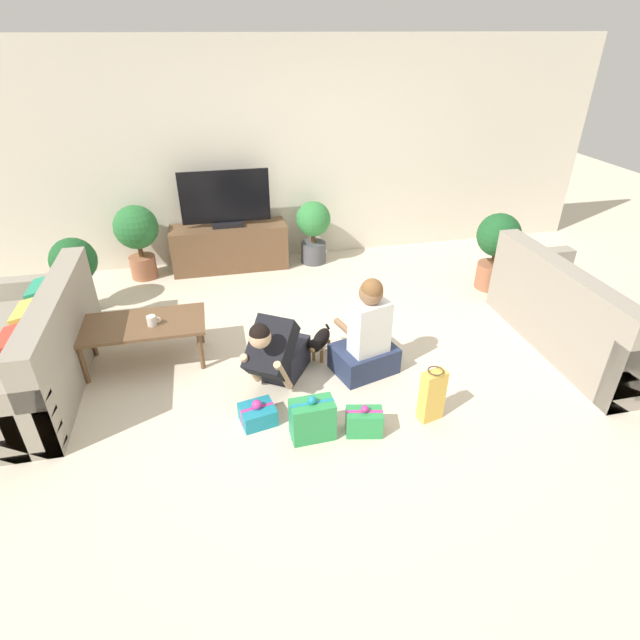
% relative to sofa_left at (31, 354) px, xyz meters
% --- Properties ---
extents(ground_plane, '(16.00, 16.00, 0.00)m').
position_rel_sofa_left_xyz_m(ground_plane, '(2.42, -0.28, -0.30)').
color(ground_plane, beige).
extents(wall_back, '(8.40, 0.06, 2.60)m').
position_rel_sofa_left_xyz_m(wall_back, '(2.42, 2.35, 1.00)').
color(wall_back, beige).
rests_on(wall_back, ground_plane).
extents(sofa_left, '(0.86, 1.91, 0.85)m').
position_rel_sofa_left_xyz_m(sofa_left, '(0.00, 0.00, 0.00)').
color(sofa_left, gray).
rests_on(sofa_left, ground_plane).
extents(sofa_right, '(0.86, 1.91, 0.85)m').
position_rel_sofa_left_xyz_m(sofa_right, '(4.84, -0.46, -0.01)').
color(sofa_right, gray).
rests_on(sofa_right, ground_plane).
extents(coffee_table, '(1.09, 0.55, 0.41)m').
position_rel_sofa_left_xyz_m(coffee_table, '(0.88, 0.14, 0.06)').
color(coffee_table, brown).
rests_on(coffee_table, ground_plane).
extents(tv_console, '(1.41, 0.43, 0.55)m').
position_rel_sofa_left_xyz_m(tv_console, '(1.76, 2.06, -0.03)').
color(tv_console, brown).
rests_on(tv_console, ground_plane).
extents(tv, '(1.06, 0.20, 0.67)m').
position_rel_sofa_left_xyz_m(tv, '(1.76, 2.06, 0.55)').
color(tv, black).
rests_on(tv, tv_console).
extents(potted_plant_corner_left, '(0.47, 0.47, 0.81)m').
position_rel_sofa_left_xyz_m(potted_plant_corner_left, '(0.15, 1.31, 0.21)').
color(potted_plant_corner_left, '#4C4C51').
rests_on(potted_plant_corner_left, ground_plane).
extents(potted_plant_corner_right, '(0.48, 0.48, 0.89)m').
position_rel_sofa_left_xyz_m(potted_plant_corner_right, '(4.69, 0.85, 0.22)').
color(potted_plant_corner_right, '#A36042').
rests_on(potted_plant_corner_right, ground_plane).
extents(potted_plant_back_left, '(0.51, 0.51, 0.89)m').
position_rel_sofa_left_xyz_m(potted_plant_back_left, '(0.71, 2.01, 0.25)').
color(potted_plant_back_left, '#A36042').
rests_on(potted_plant_back_left, ground_plane).
extents(potted_plant_back_right, '(0.43, 0.43, 0.80)m').
position_rel_sofa_left_xyz_m(potted_plant_back_right, '(2.82, 2.01, 0.16)').
color(potted_plant_back_right, '#4C4C51').
rests_on(potted_plant_back_right, ground_plane).
extents(person_kneeling, '(0.66, 0.79, 0.74)m').
position_rel_sofa_left_xyz_m(person_kneeling, '(2.00, -0.43, 0.01)').
color(person_kneeling, '#23232D').
rests_on(person_kneeling, ground_plane).
extents(person_sitting, '(0.61, 0.57, 0.92)m').
position_rel_sofa_left_xyz_m(person_sitting, '(2.77, -0.43, 0.03)').
color(person_sitting, '#283351').
rests_on(person_sitting, ground_plane).
extents(dog, '(0.29, 0.41, 0.28)m').
position_rel_sofa_left_xyz_m(dog, '(2.42, -0.15, -0.12)').
color(dog, black).
rests_on(dog, ground_plane).
extents(gift_box_a, '(0.30, 0.27, 0.21)m').
position_rel_sofa_left_xyz_m(gift_box_a, '(1.77, -0.89, -0.23)').
color(gift_box_a, teal).
rests_on(gift_box_a, ground_plane).
extents(gift_box_b, '(0.33, 0.20, 0.37)m').
position_rel_sofa_left_xyz_m(gift_box_b, '(2.15, -1.13, -0.14)').
color(gift_box_b, '#2D934C').
rests_on(gift_box_b, ground_plane).
extents(gift_box_c, '(0.30, 0.21, 0.26)m').
position_rel_sofa_left_xyz_m(gift_box_c, '(2.54, -1.17, -0.20)').
color(gift_box_c, '#2D934C').
rests_on(gift_box_c, ground_plane).
extents(gift_bag_a, '(0.20, 0.15, 0.46)m').
position_rel_sofa_left_xyz_m(gift_bag_a, '(3.09, -1.13, -0.08)').
color(gift_bag_a, '#E5B74C').
rests_on(gift_bag_a, ground_plane).
extents(mug, '(0.12, 0.08, 0.09)m').
position_rel_sofa_left_xyz_m(mug, '(0.98, 0.09, 0.15)').
color(mug, silver).
rests_on(mug, coffee_table).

